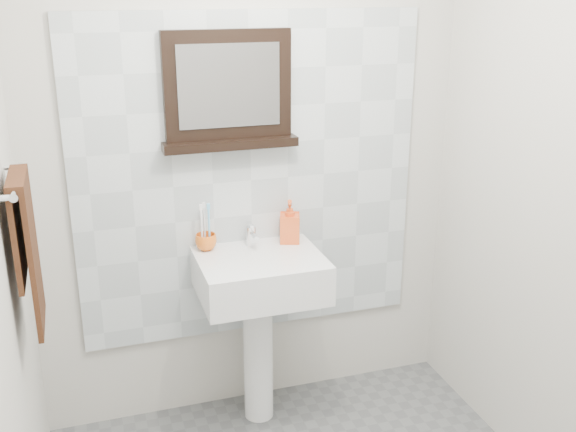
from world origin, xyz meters
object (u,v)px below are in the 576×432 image
object	(u,v)px
pedestal_sink	(260,293)
framed_mirror	(228,93)
toothbrush_cup	(206,242)
soap_dispenser	(290,221)
hand_towel	(26,240)

from	to	relation	value
pedestal_sink	framed_mirror	xyz separation A→B (m)	(-0.08, 0.19, 0.88)
toothbrush_cup	soap_dispenser	size ratio (longest dim) A/B	0.48
framed_mirror	soap_dispenser	bearing A→B (deg)	-13.62
toothbrush_cup	framed_mirror	world-z (taller)	framed_mirror
toothbrush_cup	framed_mirror	bearing A→B (deg)	18.40
pedestal_sink	toothbrush_cup	bearing A→B (deg)	145.86
toothbrush_cup	hand_towel	distance (m)	0.91
pedestal_sink	hand_towel	distance (m)	1.11
pedestal_sink	toothbrush_cup	world-z (taller)	pedestal_sink
pedestal_sink	framed_mirror	distance (m)	0.90
toothbrush_cup	hand_towel	xyz separation A→B (m)	(-0.71, -0.50, 0.28)
toothbrush_cup	framed_mirror	size ratio (longest dim) A/B	0.16
soap_dispenser	framed_mirror	distance (m)	0.65
toothbrush_cup	soap_dispenser	xyz separation A→B (m)	(0.39, -0.02, 0.06)
toothbrush_cup	soap_dispenser	world-z (taller)	soap_dispenser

